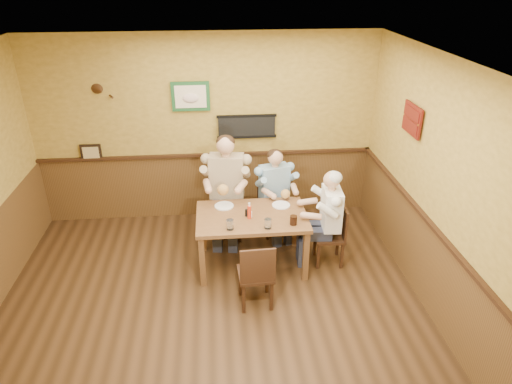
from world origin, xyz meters
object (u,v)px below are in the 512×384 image
(chair_right_end, at_px, (329,235))
(pepper_shaker, at_px, (246,213))
(dining_table, at_px, (252,221))
(diner_tan_shirt, at_px, (227,193))
(chair_back_left, at_px, (228,206))
(chair_back_right, at_px, (274,208))
(cola_tumbler, at_px, (293,220))
(hot_sauce_bottle, at_px, (249,211))
(diner_blue_polo, at_px, (274,197))
(salt_shaker, at_px, (251,214))
(diner_white_elder, at_px, (330,223))
(chair_near_side, at_px, (256,272))
(water_glass_mid, at_px, (268,224))
(water_glass_left, at_px, (230,225))

(chair_right_end, bearing_deg, pepper_shaker, -86.91)
(dining_table, distance_m, chair_right_end, 1.05)
(dining_table, xyz_separation_m, diner_tan_shirt, (-0.28, 0.77, 0.04))
(chair_back_left, relative_size, chair_back_right, 1.17)
(cola_tumbler, relative_size, hot_sauce_bottle, 0.59)
(chair_back_left, height_order, chair_back_right, chair_back_left)
(chair_back_left, bearing_deg, dining_table, -61.73)
(dining_table, relative_size, diner_blue_polo, 1.18)
(chair_back_left, relative_size, diner_blue_polo, 0.82)
(chair_back_left, distance_m, salt_shaker, 0.91)
(cola_tumbler, bearing_deg, diner_blue_polo, 95.42)
(dining_table, distance_m, chair_back_right, 0.90)
(chair_back_right, distance_m, diner_white_elder, 1.04)
(diner_tan_shirt, relative_size, diner_white_elder, 1.17)
(pepper_shaker, bearing_deg, hot_sauce_bottle, -62.36)
(chair_back_right, bearing_deg, dining_table, -131.19)
(chair_back_right, xyz_separation_m, diner_tan_shirt, (-0.67, -0.01, 0.28))
(diner_blue_polo, distance_m, cola_tumbler, 1.07)
(pepper_shaker, bearing_deg, chair_near_side, -86.58)
(chair_back_right, height_order, cola_tumbler, cola_tumbler)
(chair_back_left, distance_m, pepper_shaker, 0.87)
(diner_blue_polo, distance_m, pepper_shaker, 0.93)
(water_glass_mid, bearing_deg, water_glass_left, 177.76)
(chair_back_right, distance_m, diner_blue_polo, 0.18)
(diner_white_elder, height_order, salt_shaker, diner_white_elder)
(chair_near_side, xyz_separation_m, pepper_shaker, (-0.04, 0.75, 0.37))
(dining_table, distance_m, water_glass_left, 0.46)
(chair_right_end, relative_size, cola_tumbler, 7.17)
(chair_back_left, xyz_separation_m, salt_shaker, (0.27, -0.82, 0.30))
(diner_tan_shirt, relative_size, water_glass_left, 10.78)
(diner_tan_shirt, xyz_separation_m, cola_tumbler, (0.77, -1.04, 0.11))
(salt_shaker, bearing_deg, cola_tumbler, -24.20)
(diner_blue_polo, bearing_deg, chair_right_end, -66.47)
(chair_near_side, relative_size, water_glass_left, 6.65)
(salt_shaker, bearing_deg, diner_blue_polo, 63.88)
(diner_blue_polo, height_order, hot_sauce_bottle, diner_blue_polo)
(diner_blue_polo, bearing_deg, dining_table, -131.19)
(diner_white_elder, bearing_deg, diner_tan_shirt, -117.69)
(diner_white_elder, bearing_deg, chair_back_right, -138.07)
(diner_tan_shirt, height_order, diner_white_elder, diner_tan_shirt)
(diner_white_elder, distance_m, water_glass_mid, 0.93)
(chair_back_right, xyz_separation_m, chair_right_end, (0.63, -0.81, -0.00))
(chair_back_left, distance_m, diner_tan_shirt, 0.21)
(diner_tan_shirt, bearing_deg, dining_table, -61.73)
(diner_blue_polo, height_order, cola_tumbler, diner_blue_polo)
(dining_table, bearing_deg, pepper_shaker, -164.42)
(salt_shaker, bearing_deg, water_glass_left, -135.21)
(dining_table, height_order, diner_tan_shirt, diner_tan_shirt)
(hot_sauce_bottle, height_order, salt_shaker, hot_sauce_bottle)
(diner_tan_shirt, bearing_deg, chair_near_side, -72.41)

